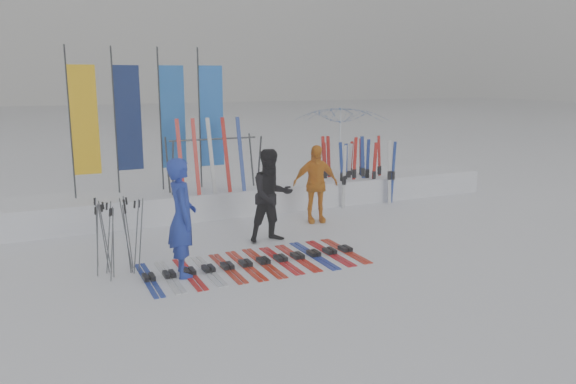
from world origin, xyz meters
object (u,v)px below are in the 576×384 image
person_blue (182,217)px  tent_canopy (341,145)px  person_yellow (315,184)px  person_black (271,196)px  ski_row (255,263)px  ski_rack (214,157)px

person_blue → tent_canopy: 8.17m
person_blue → person_yellow: 4.09m
person_blue → person_black: size_ratio=1.06×
tent_canopy → ski_row: size_ratio=0.71×
tent_canopy → ski_row: tent_canopy is taller
person_blue → tent_canopy: bearing=-41.2°
person_blue → ski_rack: size_ratio=0.94×
person_blue → tent_canopy: tent_canopy is taller
ski_rack → person_yellow: bearing=-37.1°
person_black → person_blue: bearing=-152.4°
ski_row → ski_rack: (0.42, 3.54, 1.35)m
person_black → tent_canopy: bearing=44.8°
ski_row → tent_canopy: bearing=48.5°
person_blue → person_black: person_blue is taller
person_black → tent_canopy: 5.90m
person_black → person_yellow: person_black is taller
person_black → ski_rack: size_ratio=0.89×
ski_row → person_yellow: bearing=43.3°
person_yellow → ski_rack: (-1.85, 1.40, 0.53)m
person_blue → person_yellow: person_blue is taller
tent_canopy → ski_rack: tent_canopy is taller
ski_rack → ski_row: bearing=-96.7°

